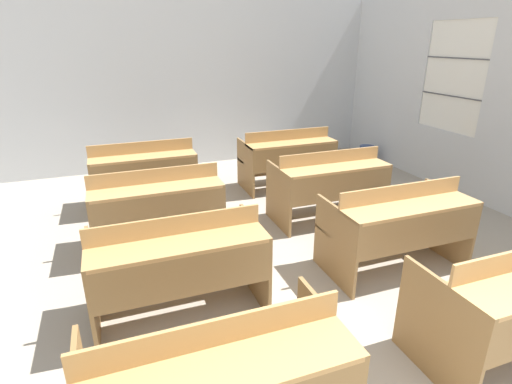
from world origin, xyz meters
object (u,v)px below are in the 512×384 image
bench_second_left (179,263)px  bench_third_left (157,205)px  wastepaper_bin (366,154)px  bench_back_left (144,171)px  bench_front_left (218,384)px  bench_back_right (287,156)px  bench_third_right (329,183)px  bench_second_right (398,224)px

bench_second_left → bench_third_left: 1.23m
bench_third_left → wastepaper_bin: 4.40m
bench_back_left → bench_front_left: bearing=-90.0°
bench_back_right → wastepaper_bin: bench_back_right is taller
bench_back_left → wastepaper_bin: bench_back_left is taller
bench_third_right → wastepaper_bin: size_ratio=4.50×
bench_third_left → bench_second_left: bearing=-89.7°
bench_back_left → bench_second_left: bearing=-89.5°
bench_front_left → bench_third_left: 2.45m
bench_third_left → bench_back_left: 1.21m
bench_second_right → bench_back_left: bearing=130.0°
bench_back_left → wastepaper_bin: bearing=10.2°
bench_second_right → bench_third_right: (-0.03, 1.23, 0.00)m
bench_third_left → bench_third_right: size_ratio=1.00×
bench_second_right → bench_back_left: 3.21m
bench_front_left → wastepaper_bin: bearing=47.9°
wastepaper_bin → bench_third_right: bearing=-134.7°
bench_back_left → bench_back_right: bearing=0.2°
bench_second_left → bench_third_right: bearing=30.9°
bench_third_left → bench_back_left: same height
bench_second_right → bench_third_left: size_ratio=1.00×
bench_back_left → wastepaper_bin: (3.95, 0.71, -0.33)m
bench_third_right → wastepaper_bin: bench_third_right is taller
bench_front_left → bench_third_left: bearing=89.6°
bench_second_left → bench_third_left: (-0.01, 1.23, 0.00)m
bench_front_left → bench_back_left: size_ratio=1.00×
bench_back_left → bench_back_right: size_ratio=1.00×
bench_front_left → bench_second_right: 2.39m
bench_second_left → bench_back_left: same height
bench_second_left → bench_third_right: 2.35m
bench_front_left → wastepaper_bin: 5.91m
bench_second_right → bench_back_left: (-2.06, 2.46, 0.00)m
bench_third_right → bench_back_right: size_ratio=1.00×
wastepaper_bin → bench_back_right: bearing=-159.7°
bench_front_left → bench_third_right: same height
bench_second_right → bench_back_right: same height
bench_front_left → bench_second_right: size_ratio=1.00×
bench_back_right → wastepaper_bin: bearing=20.3°
bench_back_right → bench_second_right: bearing=-89.9°
bench_front_left → bench_third_right: 3.17m
bench_third_left → bench_back_right: bearing=30.8°
wastepaper_bin → bench_second_right: bearing=-120.9°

